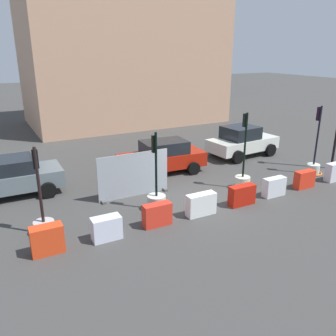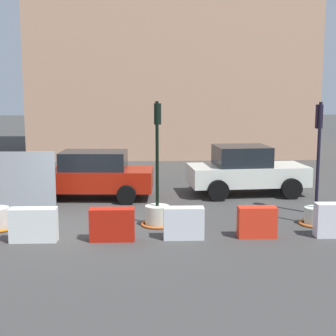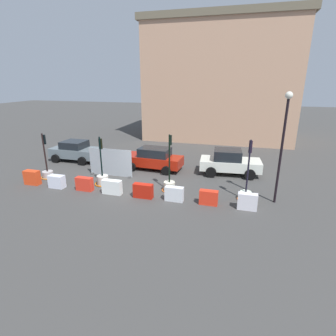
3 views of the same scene
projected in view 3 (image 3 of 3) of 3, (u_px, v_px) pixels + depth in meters
ground_plane at (136, 188)px, 16.35m from camera, size 120.00×120.00×0.00m
traffic_light_0 at (47, 171)px, 17.96m from camera, size 0.92×0.92×3.04m
traffic_light_1 at (103, 178)px, 16.82m from camera, size 1.02×1.02×3.07m
traffic_light_2 at (169, 183)px, 15.83m from camera, size 0.91×0.91×3.41m
traffic_light_3 at (246, 191)px, 14.60m from camera, size 0.91×0.91×3.39m
construction_barrier_0 at (32, 177)px, 16.81m from camera, size 0.98×0.47×0.91m
construction_barrier_1 at (57, 182)px, 16.31m from camera, size 0.97×0.49×0.79m
construction_barrier_2 at (84, 184)px, 15.89m from camera, size 1.03×0.40×0.82m
construction_barrier_3 at (112, 187)px, 15.40m from camera, size 1.16×0.41×0.84m
construction_barrier_4 at (143, 191)px, 14.90m from camera, size 1.11×0.41×0.82m
construction_barrier_5 at (174, 194)px, 14.51m from camera, size 1.02×0.39×0.81m
construction_barrier_6 at (209, 198)px, 14.08m from camera, size 0.97×0.39×0.79m
construction_barrier_7 at (247, 202)px, 13.53m from camera, size 0.98×0.40×0.87m
car_white_van at (229, 162)px, 18.59m from camera, size 4.27×2.50×1.74m
car_grey_saloon at (75, 151)px, 21.70m from camera, size 3.97×2.32×1.63m
car_red_compact at (154, 159)px, 19.54m from camera, size 4.37×2.27×1.63m
building_main_facade at (220, 81)px, 29.26m from camera, size 16.01×9.24×12.41m
street_lamp_post at (284, 134)px, 13.28m from camera, size 0.36×0.36×5.80m
site_fence_panel at (111, 163)px, 18.23m from camera, size 3.13×0.50×1.89m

